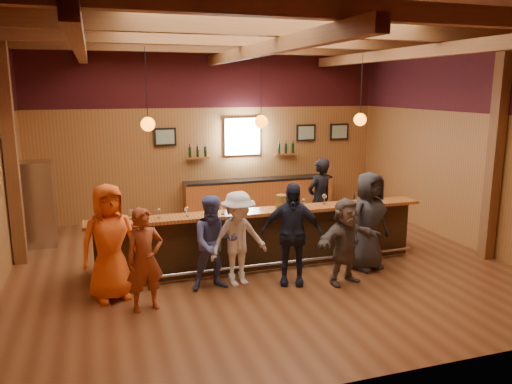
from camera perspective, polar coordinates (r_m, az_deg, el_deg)
room at (r=9.07m, az=0.48°, el=11.29°), size 9.04×9.00×4.52m
bar_counter at (r=9.57m, az=0.37°, el=-5.03°), size 6.30×1.07×1.11m
back_bar_cabinet at (r=13.23m, az=0.40°, el=-0.48°), size 4.00×0.52×0.95m
window at (r=13.08m, az=-1.58°, el=6.36°), size 0.95×0.09×0.95m
framed_pictures at (r=13.33m, az=2.03°, el=6.68°), size 5.35×0.05×0.45m
wine_shelves at (r=13.06m, az=-1.49°, el=4.46°), size 3.00×0.18×0.30m
pendant_lights at (r=9.03m, az=0.59°, el=8.09°), size 4.24×0.24×1.37m
stainless_fridge at (r=11.47m, az=-23.69°, el=-1.25°), size 0.70×0.70×1.80m
customer_orange at (r=8.16m, az=-16.40°, el=-5.54°), size 1.03×0.81×1.86m
customer_redvest at (r=7.67m, az=-12.58°, el=-7.55°), size 0.64×0.49×1.58m
customer_denim at (r=8.28m, az=-4.79°, el=-5.81°), size 0.78×0.60×1.59m
customer_white at (r=8.41m, az=-2.03°, el=-5.37°), size 1.15×0.80×1.62m
customer_navy at (r=8.47m, az=4.07°, el=-4.78°), size 1.12×0.78×1.77m
customer_brown at (r=8.63m, az=10.17°, el=-5.55°), size 1.45×0.78×1.49m
customer_dark at (r=9.35m, az=12.72°, el=-3.26°), size 1.02×0.81×1.82m
bartender at (r=10.92m, az=7.27°, el=-0.88°), size 0.78×0.64×1.83m
ice_bucket at (r=9.28m, az=2.96°, el=-1.07°), size 0.22×0.22×0.24m
bottle_a at (r=9.45m, az=4.40°, el=-0.70°), size 0.08×0.08×0.37m
bottle_b at (r=9.47m, az=4.74°, el=-0.64°), size 0.08×0.08×0.38m
glass_a at (r=8.70m, az=-14.11°, el=-2.26°), size 0.08×0.08×0.17m
glass_b at (r=8.66m, az=-11.05°, el=-2.18°), size 0.08×0.08×0.17m
glass_c at (r=8.71m, az=-7.93°, el=-1.99°), size 0.08×0.08×0.17m
glass_d at (r=8.79m, az=-3.84°, el=-1.84°), size 0.07×0.07×0.16m
glass_e at (r=9.06m, az=-1.28°, el=-1.40°), size 0.07×0.07×0.16m
glass_f at (r=9.27m, az=5.46°, el=-1.04°), size 0.08×0.08×0.18m
glass_g at (r=9.63m, az=7.83°, el=-0.54°), size 0.09×0.09×0.20m
glass_h at (r=9.84m, az=11.69°, el=-0.48°), size 0.08×0.08×0.19m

